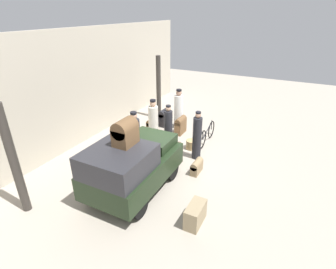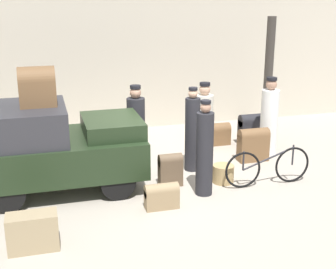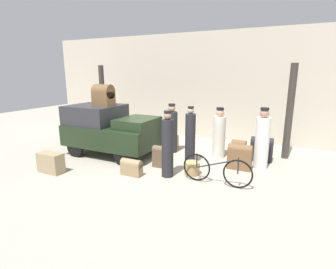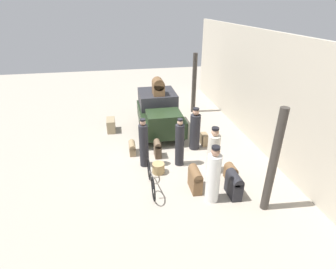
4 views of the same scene
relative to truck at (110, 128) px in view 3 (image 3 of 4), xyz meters
The scene contains 20 objects.
ground_plane 2.31m from the truck, ahead, with size 30.00×30.00×0.00m, color #A89E8E.
station_building_facade 4.57m from the truck, 61.24° to the left, with size 16.00×0.15×4.50m.
canopy_pillar_left 3.08m from the truck, 133.19° to the left, with size 0.23×0.23×3.14m.
canopy_pillar_right 6.11m from the truck, 21.16° to the left, with size 0.23×0.23×3.14m.
truck is the anchor object (origin of this frame).
bicycle 4.28m from the truck, 12.81° to the right, with size 1.84×0.04×0.80m.
wicker_basket 3.46m from the truck, ahead, with size 0.43×0.43×0.37m.
conductor_in_dark_uniform 2.95m from the truck, ahead, with size 0.32×0.32×1.83m.
porter_lifting_near_truck 3.82m from the truck, 20.19° to the left, with size 0.42×0.42×1.71m.
porter_standing_middle 2.21m from the truck, 31.27° to the left, with size 0.41×0.41×1.77m.
porter_carrying_trunk 5.09m from the truck, ahead, with size 0.41×0.41×1.85m.
porter_with_bicycle 2.93m from the truck, 20.00° to the right, with size 0.33×0.33×1.86m.
trunk_barrel_dark 2.38m from the truck, 37.51° to the right, with size 0.61×0.25×0.48m.
trunk_wicker_pale 4.51m from the truck, ahead, with size 0.70×0.30×0.77m.
trunk_umber_medium 2.44m from the truck, 44.37° to the left, with size 0.45×0.25×0.49m.
trunk_large_brown 2.35m from the truck, 11.02° to the right, with size 0.47×0.24×0.67m.
suitcase_black_upright 5.21m from the truck, 17.02° to the left, with size 0.69×0.32×0.80m.
suitcase_tan_flat 2.35m from the truck, 100.81° to the right, with size 0.76×0.37×0.58m.
suitcase_small_leather 4.58m from the truck, 22.84° to the left, with size 0.49×0.32×0.56m.
trunk_on_truck_roof 1.17m from the truck, behind, with size 0.66×0.49×0.74m.
Camera 3 is at (3.66, -6.98, 2.87)m, focal length 28.00 mm.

